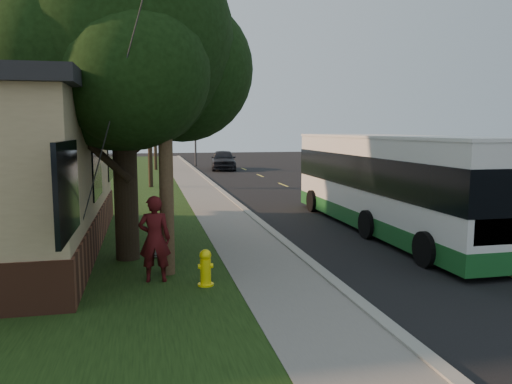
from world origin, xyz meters
TOP-DOWN VIEW (x-y plane):
  - ground at (0.00, 0.00)m, footprint 120.00×120.00m
  - road at (4.00, 10.00)m, footprint 8.00×80.00m
  - curb at (0.00, 10.00)m, footprint 0.25×80.00m
  - sidewalk at (-1.00, 10.00)m, footprint 2.00×80.00m
  - grass_verge at (-4.50, 10.00)m, footprint 5.00×80.00m
  - fire_hydrant at (-2.60, 0.00)m, footprint 0.32×0.32m
  - utility_pole at (-3.31, 0.99)m, footprint 2.86×3.21m
  - leafy_tree at (-4.17, 2.65)m, footprint 6.30×6.00m
  - bare_tree_near at (-3.50, 18.00)m, footprint 1.38×1.21m
  - bare_tree_far at (-3.00, 30.00)m, footprint 1.38×1.21m
  - traffic_signal at (0.50, 34.00)m, footprint 0.18×0.22m
  - transit_bus at (3.74, 4.52)m, footprint 2.56×11.10m
  - skateboarder at (-3.58, 0.50)m, footprint 0.69×0.49m
  - skateboard_main at (-3.43, 2.77)m, footprint 0.38×0.86m
  - distant_car at (2.28, 29.62)m, footprint 2.46×4.89m

SIDE VIEW (x-z plane):
  - ground at x=0.00m, z-range 0.00..0.00m
  - road at x=4.00m, z-range 0.00..0.01m
  - grass_verge at x=-4.50m, z-range 0.00..0.07m
  - sidewalk at x=-1.00m, z-range 0.00..0.08m
  - curb at x=0.00m, z-range 0.00..0.12m
  - skateboard_main at x=-3.43m, z-range 0.09..0.17m
  - fire_hydrant at x=-2.60m, z-range 0.06..0.80m
  - distant_car at x=2.28m, z-range 0.00..1.60m
  - skateboarder at x=-3.58m, z-range 0.07..1.86m
  - transit_bus at x=3.74m, z-range 0.10..3.11m
  - bare_tree_far at x=-3.00m, z-range -0.01..4.02m
  - bare_tree_near at x=-3.50m, z-range 0.00..4.30m
  - traffic_signal at x=0.50m, z-range 0.41..5.91m
  - utility_pole at x=-3.31m, z-range 0.10..9.17m
  - leafy_tree at x=-4.17m, z-range 1.27..9.07m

